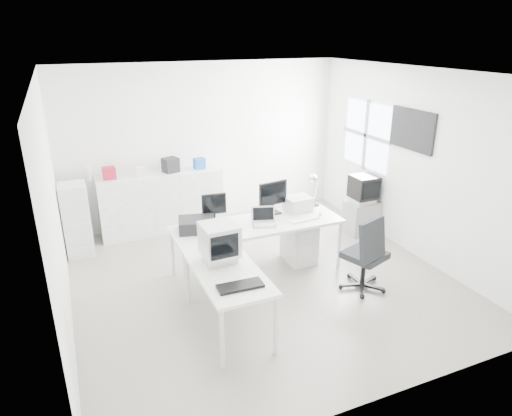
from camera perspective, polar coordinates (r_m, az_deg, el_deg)
name	(u,v)px	position (r m, az deg, el deg)	size (l,w,h in m)	color
floor	(262,279)	(6.50, 0.70, -8.84)	(5.00, 5.00, 0.01)	#B6B1A3
ceiling	(263,72)	(5.65, 0.84, 16.59)	(5.00, 5.00, 0.01)	white
back_wall	(205,144)	(8.19, -6.42, 7.98)	(5.00, 0.02, 2.80)	white
left_wall	(54,213)	(5.47, -23.94, -0.52)	(0.02, 5.00, 2.80)	white
right_wall	(414,164)	(7.27, 19.17, 5.23)	(0.02, 5.00, 2.80)	white
window	(366,135)	(8.11, 13.61, 8.83)	(0.02, 1.20, 1.10)	white
wall_picture	(412,130)	(7.21, 18.94, 9.24)	(0.04, 0.90, 0.60)	black
main_desk	(258,247)	(6.53, 0.21, -4.94)	(2.40, 0.80, 0.75)	white
side_desk	(228,299)	(5.37, -3.52, -11.27)	(0.70, 1.40, 0.75)	white
drawer_pedestal	(299,242)	(6.89, 5.41, -4.30)	(0.40, 0.50, 0.60)	white
inkjet_printer	(197,225)	(6.17, -7.42, -2.06)	(0.48, 0.37, 0.17)	black
lcd_monitor_small	(214,209)	(6.34, -5.26, -0.09)	(0.34, 0.19, 0.43)	black
lcd_monitor_large	(273,198)	(6.64, 2.13, 1.23)	(0.46, 0.18, 0.48)	black
laptop	(264,219)	(6.27, 1.00, -1.34)	(0.30, 0.31, 0.20)	#B7B7BA
white_keyboard	(304,219)	(6.52, 5.99, -1.42)	(0.46, 0.14, 0.02)	white
white_mouse	(320,214)	(6.69, 8.04, -0.73)	(0.05, 0.05, 0.05)	white
laser_printer	(298,204)	(6.83, 5.26, 0.54)	(0.37, 0.32, 0.21)	silver
desk_lamp	(316,191)	(7.02, 7.51, 2.12)	(0.15, 0.15, 0.46)	silver
crt_monitor	(219,242)	(5.28, -4.60, -4.23)	(0.42, 0.42, 0.49)	#B7B7BA
black_keyboard	(240,286)	(4.84, -1.99, -9.72)	(0.49, 0.19, 0.03)	black
office_chair	(365,251)	(6.20, 13.48, -5.31)	(0.63, 0.63, 1.09)	#232528
tv_cabinet	(361,217)	(8.02, 13.01, -1.13)	(0.51, 0.42, 0.56)	gray
crt_tv	(364,189)	(7.85, 13.31, 2.28)	(0.50, 0.48, 0.45)	black
sideboard	(162,202)	(7.99, -11.71, 0.73)	(2.07, 0.52, 1.04)	white
clutter_box_a	(109,173)	(7.70, -17.88, 4.18)	(0.19, 0.17, 0.19)	maroon
clutter_box_b	(141,171)	(7.76, -14.20, 4.50)	(0.14, 0.12, 0.14)	white
clutter_box_c	(171,165)	(7.84, -10.63, 5.31)	(0.24, 0.22, 0.24)	black
clutter_box_d	(199,163)	(7.96, -7.10, 5.55)	(0.18, 0.16, 0.18)	#1752A5
clutter_bottle	(89,174)	(7.72, -20.13, 4.04)	(0.07, 0.07, 0.22)	white
filing_cabinet	(77,220)	(7.49, -21.52, -1.38)	(0.40, 0.47, 1.13)	white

